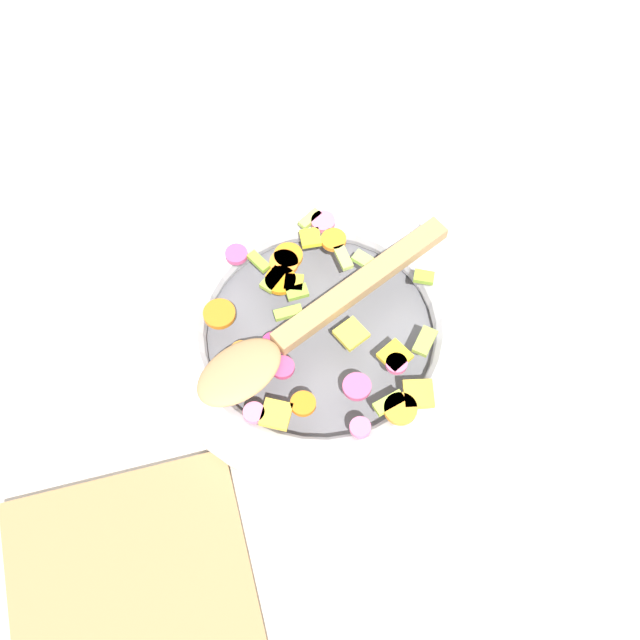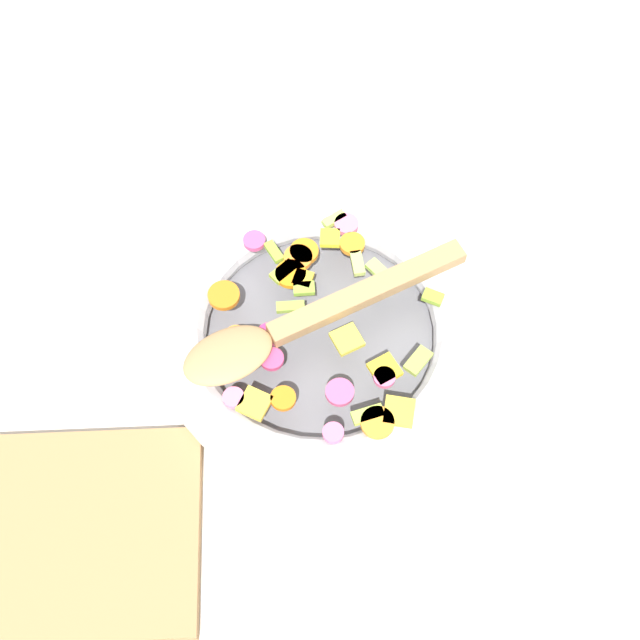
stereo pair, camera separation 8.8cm
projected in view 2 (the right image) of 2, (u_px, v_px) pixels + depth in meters
The scene contains 5 objects.
ground_plane at pixel (320, 343), 0.92m from camera, with size 4.00×4.00×0.00m, color beige.
skillet at pixel (320, 333), 0.90m from camera, with size 0.33×0.33×0.05m.
chopped_vegetables at pixel (313, 323), 0.87m from camera, with size 0.24×0.26×0.01m.
wooden_spoon at pixel (297, 324), 0.86m from camera, with size 0.29×0.16×0.01m.
cutting_board at pixel (84, 534), 0.82m from camera, with size 0.21×0.19×0.02m.
Camera 2 is at (0.02, 0.41, 0.82)m, focal length 50.00 mm.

